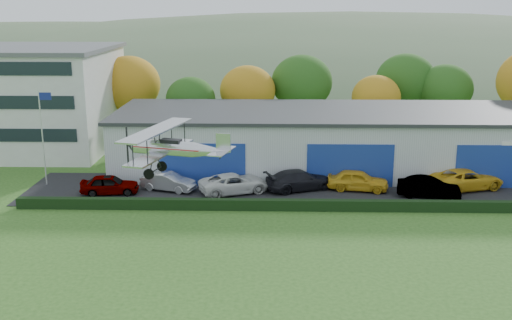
{
  "coord_description": "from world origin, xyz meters",
  "views": [
    {
      "loc": [
        -1.47,
        -24.93,
        14.53
      ],
      "look_at": [
        -2.37,
        11.18,
        5.08
      ],
      "focal_mm": 41.94,
      "sensor_mm": 36.0,
      "label": 1
    }
  ],
  "objects_px": {
    "car_5": "(429,187)",
    "biplane": "(172,147)",
    "hangar": "(342,139)",
    "car_6": "(467,179)",
    "car_1": "(168,182)",
    "car_2": "(234,183)",
    "flagpole": "(43,128)",
    "car_4": "(358,180)",
    "car_0": "(110,184)",
    "car_3": "(300,180)",
    "office_block": "(11,98)"
  },
  "relations": [
    {
      "from": "car_5",
      "to": "car_2",
      "type": "bearing_deg",
      "value": 98.96
    },
    {
      "from": "flagpole",
      "to": "car_2",
      "type": "bearing_deg",
      "value": -6.89
    },
    {
      "from": "car_3",
      "to": "car_5",
      "type": "xyz_separation_m",
      "value": [
        9.87,
        -1.69,
        -0.03
      ]
    },
    {
      "from": "flagpole",
      "to": "car_2",
      "type": "relative_size",
      "value": 1.44
    },
    {
      "from": "car_1",
      "to": "biplane",
      "type": "bearing_deg",
      "value": -150.69
    },
    {
      "from": "flagpole",
      "to": "car_4",
      "type": "height_order",
      "value": "flagpole"
    },
    {
      "from": "car_0",
      "to": "car_6",
      "type": "bearing_deg",
      "value": -92.86
    },
    {
      "from": "car_5",
      "to": "car_6",
      "type": "distance_m",
      "value": 4.23
    },
    {
      "from": "car_0",
      "to": "car_4",
      "type": "height_order",
      "value": "car_4"
    },
    {
      "from": "flagpole",
      "to": "car_5",
      "type": "height_order",
      "value": "flagpole"
    },
    {
      "from": "car_1",
      "to": "car_4",
      "type": "xyz_separation_m",
      "value": [
        15.17,
        0.43,
        0.1
      ]
    },
    {
      "from": "hangar",
      "to": "car_4",
      "type": "relative_size",
      "value": 8.4
    },
    {
      "from": "car_4",
      "to": "biplane",
      "type": "bearing_deg",
      "value": 145.48
    },
    {
      "from": "biplane",
      "to": "car_1",
      "type": "bearing_deg",
      "value": 116.84
    },
    {
      "from": "biplane",
      "to": "car_4",
      "type": "bearing_deg",
      "value": 60.95
    },
    {
      "from": "office_block",
      "to": "car_3",
      "type": "height_order",
      "value": "office_block"
    },
    {
      "from": "office_block",
      "to": "car_1",
      "type": "height_order",
      "value": "office_block"
    },
    {
      "from": "car_4",
      "to": "car_5",
      "type": "xyz_separation_m",
      "value": [
        5.21,
        -1.68,
        -0.04
      ]
    },
    {
      "from": "car_0",
      "to": "car_3",
      "type": "relative_size",
      "value": 0.8
    },
    {
      "from": "car_5",
      "to": "car_1",
      "type": "bearing_deg",
      "value": 98.31
    },
    {
      "from": "office_block",
      "to": "hangar",
      "type": "bearing_deg",
      "value": -12.01
    },
    {
      "from": "hangar",
      "to": "car_3",
      "type": "height_order",
      "value": "hangar"
    },
    {
      "from": "car_4",
      "to": "office_block",
      "type": "bearing_deg",
      "value": 77.22
    },
    {
      "from": "office_block",
      "to": "car_3",
      "type": "relative_size",
      "value": 3.67
    },
    {
      "from": "flagpole",
      "to": "car_2",
      "type": "distance_m",
      "value": 16.2
    },
    {
      "from": "hangar",
      "to": "car_5",
      "type": "distance_m",
      "value": 10.52
    },
    {
      "from": "hangar",
      "to": "car_6",
      "type": "xyz_separation_m",
      "value": [
        9.36,
        -6.4,
        -1.78
      ]
    },
    {
      "from": "hangar",
      "to": "office_block",
      "type": "distance_m",
      "value": 33.84
    },
    {
      "from": "office_block",
      "to": "car_1",
      "type": "relative_size",
      "value": 4.69
    },
    {
      "from": "car_0",
      "to": "biplane",
      "type": "relative_size",
      "value": 0.61
    },
    {
      "from": "flagpole",
      "to": "car_0",
      "type": "relative_size",
      "value": 1.78
    },
    {
      "from": "car_5",
      "to": "car_6",
      "type": "bearing_deg",
      "value": -46.57
    },
    {
      "from": "car_1",
      "to": "car_2",
      "type": "height_order",
      "value": "car_2"
    },
    {
      "from": "hangar",
      "to": "car_0",
      "type": "distance_m",
      "value": 20.92
    },
    {
      "from": "car_6",
      "to": "office_block",
      "type": "bearing_deg",
      "value": 53.92
    },
    {
      "from": "car_2",
      "to": "car_5",
      "type": "height_order",
      "value": "car_5"
    },
    {
      "from": "flagpole",
      "to": "car_0",
      "type": "bearing_deg",
      "value": -22.52
    },
    {
      "from": "car_5",
      "to": "biplane",
      "type": "relative_size",
      "value": 0.65
    },
    {
      "from": "car_0",
      "to": "car_6",
      "type": "height_order",
      "value": "car_6"
    },
    {
      "from": "car_4",
      "to": "car_6",
      "type": "bearing_deg",
      "value": -76.72
    },
    {
      "from": "hangar",
      "to": "car_2",
      "type": "xyz_separation_m",
      "value": [
        -9.29,
        -7.86,
        -1.83
      ]
    },
    {
      "from": "car_5",
      "to": "biplane",
      "type": "distance_m",
      "value": 21.85
    },
    {
      "from": "hangar",
      "to": "flagpole",
      "type": "height_order",
      "value": "flagpole"
    },
    {
      "from": "hangar",
      "to": "biplane",
      "type": "bearing_deg",
      "value": -121.3
    },
    {
      "from": "hangar",
      "to": "biplane",
      "type": "xyz_separation_m",
      "value": [
        -12.07,
        -19.85,
        3.97
      ]
    },
    {
      "from": "car_5",
      "to": "car_6",
      "type": "xyz_separation_m",
      "value": [
        3.61,
        2.22,
        0.04
      ]
    },
    {
      "from": "car_5",
      "to": "biplane",
      "type": "bearing_deg",
      "value": 134.05
    },
    {
      "from": "car_6",
      "to": "car_5",
      "type": "bearing_deg",
      "value": 103.1
    },
    {
      "from": "car_3",
      "to": "biplane",
      "type": "xyz_separation_m",
      "value": [
        -7.95,
        -12.92,
        5.76
      ]
    },
    {
      "from": "car_1",
      "to": "office_block",
      "type": "bearing_deg",
      "value": 69.68
    }
  ]
}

